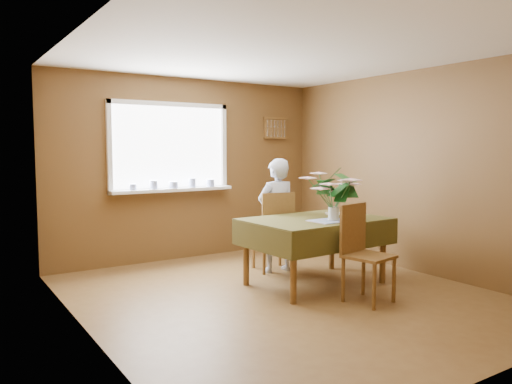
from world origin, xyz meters
TOP-DOWN VIEW (x-y plane):
  - floor at (0.00, 0.00)m, footprint 4.50×4.50m
  - ceiling at (0.00, 0.00)m, footprint 4.50×4.50m
  - wall_back at (0.00, 2.25)m, footprint 4.00×0.00m
  - wall_front at (0.00, -2.25)m, footprint 4.00×0.00m
  - wall_left at (-2.00, 0.00)m, footprint 0.00×4.50m
  - wall_right at (2.00, 0.00)m, footprint 0.00×4.50m
  - window_assembly at (-0.29, 2.20)m, footprint 1.72×0.20m
  - spoon_rack at (1.45, 2.22)m, footprint 0.44×0.05m
  - dining_table at (0.56, 0.18)m, footprint 1.59×1.12m
  - chair_far at (0.51, 0.90)m, footprint 0.51×0.51m
  - chair_near at (0.56, -0.54)m, footprint 0.49×0.49m
  - seated_woman at (0.53, 0.90)m, footprint 0.54×0.37m
  - flower_bouquet at (0.62, -0.05)m, footprint 0.60×0.60m
  - side_plate at (1.00, 0.36)m, footprint 0.24×0.24m
  - table_knife at (0.77, -0.00)m, footprint 0.12×0.23m

SIDE VIEW (x-z plane):
  - floor at x=0.00m, z-range 0.00..0.00m
  - chair_near at x=0.56m, z-range 0.04..1.02m
  - chair_far at x=0.51m, z-range 0.04..1.04m
  - dining_table at x=0.56m, z-range 0.28..1.04m
  - seated_woman at x=0.53m, z-range 0.00..1.41m
  - side_plate at x=1.00m, z-range 0.75..0.77m
  - table_knife at x=0.77m, z-range 0.76..0.76m
  - flower_bouquet at x=0.62m, z-range 0.83..1.34m
  - wall_back at x=0.00m, z-range -0.75..3.25m
  - wall_front at x=0.00m, z-range -0.75..3.25m
  - wall_left at x=-2.00m, z-range -1.00..3.50m
  - wall_right at x=2.00m, z-range -1.00..3.50m
  - window_assembly at x=-0.29m, z-range 0.74..1.96m
  - spoon_rack at x=1.45m, z-range 1.69..2.02m
  - ceiling at x=0.00m, z-range 2.50..2.50m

